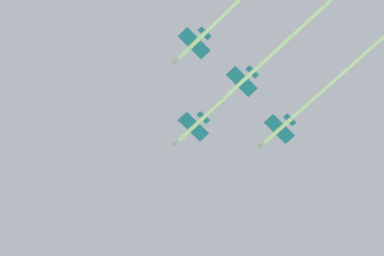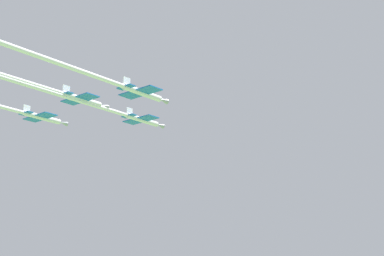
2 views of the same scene
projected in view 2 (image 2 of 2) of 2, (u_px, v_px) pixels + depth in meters
jet_lead at (45, 90)px, 118.70m from camera, size 18.72×88.59×2.75m
jet_starboard_inner at (29, 53)px, 95.90m from camera, size 18.05×84.59×2.75m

